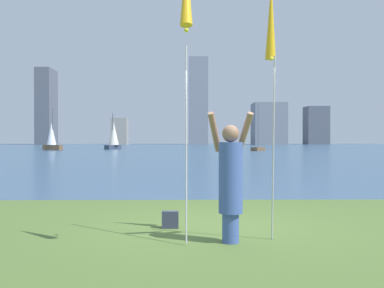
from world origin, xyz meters
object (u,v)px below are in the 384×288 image
at_px(bag, 170,220).
at_px(sailboat_4, 258,148).
at_px(kite_flag_right, 271,26).
at_px(sailboat_5, 114,136).
at_px(person, 231,178).
at_px(sailboat_3, 52,137).

distance_m(bag, sailboat_4, 47.13).
bearing_deg(kite_flag_right, sailboat_5, 101.73).
xyz_separation_m(kite_flag_right, sailboat_4, (7.51, 46.98, -2.88)).
bearing_deg(sailboat_5, person, -78.97).
xyz_separation_m(person, sailboat_5, (-10.67, 54.72, 0.96)).
height_order(kite_flag_right, bag, kite_flag_right).
xyz_separation_m(bag, sailboat_3, (-16.90, 49.16, 1.50)).
height_order(person, sailboat_5, sailboat_5).
xyz_separation_m(sailboat_4, sailboat_5, (-18.81, 7.44, 1.59)).
height_order(sailboat_3, sailboat_4, sailboat_4).
distance_m(sailboat_3, sailboat_4, 26.14).
distance_m(kite_flag_right, sailboat_5, 55.60).
relative_size(person, kite_flag_right, 0.49).
bearing_deg(sailboat_3, person, -70.48).
distance_m(sailboat_4, sailboat_5, 20.30).
distance_m(bag, sailboat_5, 54.61).
bearing_deg(sailboat_4, person, -99.78).
bearing_deg(bag, person, -48.78).
distance_m(person, kite_flag_right, 2.35).
relative_size(kite_flag_right, bag, 13.65).
distance_m(kite_flag_right, sailboat_3, 53.20).
bearing_deg(sailboat_5, bag, -79.69).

